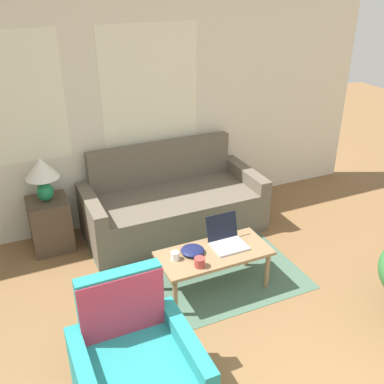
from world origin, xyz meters
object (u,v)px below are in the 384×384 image
Objects in this scene: cup_navy at (200,262)px; snack_bowl at (193,251)px; couch at (172,206)px; cup_yellow at (175,256)px; armchair at (137,375)px; coffee_table at (214,256)px; table_lamp at (42,172)px; laptop at (226,239)px.

cup_navy is 0.43× the size of snack_bowl.
couch is 1.24m from cup_yellow.
couch is 2.11× the size of armchair.
couch is 9.24× the size of snack_bowl.
armchair is at bearing -117.77° from couch.
armchair is (-1.10, -2.09, -0.00)m from couch.
coffee_table is at bearing -6.43° from cup_yellow.
snack_bowl is at bearing -50.17° from table_lamp.
snack_bowl is (0.03, 0.21, -0.01)m from cup_navy.
laptop reaches higher than coffee_table.
armchair reaches higher than coffee_table.
couch is 4.22× the size of table_lamp.
table_lamp reaches higher than coffee_table.
armchair is 10.08× the size of cup_navy.
cup_navy is at bearing -50.20° from cup_yellow.
table_lamp is at bearing 129.83° from snack_bowl.
laptop reaches higher than cup_yellow.
couch reaches higher than cup_yellow.
cup_navy is (0.82, 0.76, 0.17)m from armchair.
armchair is 12.32× the size of cup_yellow.
table_lamp is at bearing 124.27° from cup_yellow.
cup_yellow is 0.18m from snack_bowl.
cup_navy reaches higher than snack_bowl.
couch is at bearing 69.28° from cup_yellow.
armchair is 1.30m from snack_bowl.
cup_navy is 0.21m from snack_bowl.
couch is 1.45m from table_lamp.
laptop reaches higher than snack_bowl.
couch is at bearing 86.65° from coffee_table.
table_lamp is 1.86m from cup_navy.
couch is 1.14m from laptop.
table_lamp is (-0.22, 2.24, 0.60)m from armchair.
couch reaches higher than snack_bowl.
table_lamp is 6.17× the size of cup_yellow.
snack_bowl is (0.85, 0.97, 0.16)m from armchair.
table_lamp reaches higher than cup_yellow.
laptop is at bearing 0.78° from snack_bowl.
snack_bowl is (-0.25, -1.12, 0.15)m from couch.
table_lamp is 1.63m from cup_yellow.
coffee_table is at bearing 41.21° from armchair.
cup_navy is (1.04, -1.48, -0.43)m from table_lamp.
cup_navy is at bearing -55.00° from table_lamp.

